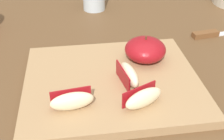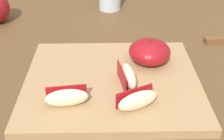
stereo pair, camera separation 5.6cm
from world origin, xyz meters
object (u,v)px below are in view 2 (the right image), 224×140
cutting_board (112,82)px  apple_wedge_back (138,100)px  apple_half_skin_up (150,52)px  apple_wedge_near_knife (67,97)px  apple_wedge_middle (128,76)px  paring_knife (223,40)px

cutting_board → apple_wedge_back: apple_wedge_back is taller
apple_half_skin_up → apple_wedge_near_knife: size_ratio=1.14×
apple_wedge_middle → paring_knife: apple_wedge_middle is taller
apple_wedge_middle → cutting_board: bearing=153.2°
apple_wedge_near_knife → apple_wedge_middle: 0.13m
apple_half_skin_up → apple_wedge_middle: (-0.05, -0.08, -0.01)m
apple_wedge_back → apple_wedge_middle: bearing=99.4°
apple_wedge_back → apple_wedge_middle: size_ratio=1.00×
apple_wedge_back → apple_wedge_middle: same height
apple_wedge_back → apple_wedge_middle: (-0.01, 0.07, 0.00)m
apple_wedge_middle → paring_knife: 0.32m
cutting_board → apple_wedge_back: (0.04, -0.09, 0.03)m
cutting_board → apple_half_skin_up: (0.08, 0.06, 0.03)m
apple_wedge_back → cutting_board: bearing=115.7°
apple_wedge_back → paring_knife: size_ratio=0.48×
cutting_board → apple_wedge_near_knife: size_ratio=4.44×
cutting_board → apple_wedge_middle: (0.03, -0.02, 0.03)m
paring_knife → cutting_board: bearing=-147.8°
apple_half_skin_up → apple_wedge_back: 0.15m
apple_wedge_near_knife → paring_knife: bearing=35.2°
cutting_board → apple_half_skin_up: apple_half_skin_up is taller
cutting_board → apple_wedge_near_knife: apple_wedge_near_knife is taller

